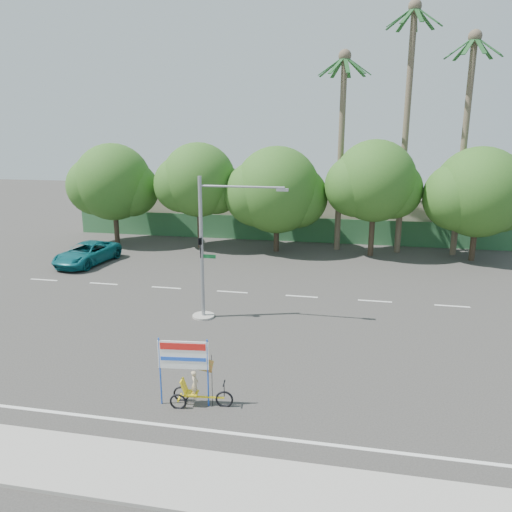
# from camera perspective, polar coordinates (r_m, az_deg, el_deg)

# --- Properties ---
(ground) EXTENTS (120.00, 120.00, 0.00)m
(ground) POSITION_cam_1_polar(r_m,az_deg,el_deg) (21.11, -2.62, -11.39)
(ground) COLOR #33302D
(ground) RESTS_ON ground
(sidewalk_near) EXTENTS (50.00, 2.40, 0.12)m
(sidewalk_near) POSITION_cam_1_polar(r_m,az_deg,el_deg) (15.00, -10.00, -23.52)
(sidewalk_near) COLOR gray
(sidewalk_near) RESTS_ON ground
(fence) EXTENTS (38.00, 0.08, 2.00)m
(fence) POSITION_cam_1_polar(r_m,az_deg,el_deg) (41.01, 4.47, 3.04)
(fence) COLOR #336B3D
(fence) RESTS_ON ground
(building_left) EXTENTS (12.00, 8.00, 4.00)m
(building_left) POSITION_cam_1_polar(r_m,az_deg,el_deg) (47.29, -7.02, 5.77)
(building_left) COLOR beige
(building_left) RESTS_ON ground
(building_right) EXTENTS (14.00, 8.00, 3.60)m
(building_right) POSITION_cam_1_polar(r_m,az_deg,el_deg) (45.15, 15.35, 4.67)
(building_right) COLOR beige
(building_right) RESTS_ON ground
(tree_far_left) EXTENTS (7.14, 6.00, 7.96)m
(tree_far_left) POSITION_cam_1_polar(r_m,az_deg,el_deg) (41.13, -16.05, 7.86)
(tree_far_left) COLOR #473828
(tree_far_left) RESTS_ON ground
(tree_left) EXTENTS (6.66, 5.60, 8.07)m
(tree_left) POSITION_cam_1_polar(r_m,az_deg,el_deg) (38.44, -6.63, 8.33)
(tree_left) COLOR #473828
(tree_left) RESTS_ON ground
(tree_center) EXTENTS (7.62, 6.40, 7.85)m
(tree_center) POSITION_cam_1_polar(r_m,az_deg,el_deg) (37.14, 2.31, 7.27)
(tree_center) COLOR #473828
(tree_center) RESTS_ON ground
(tree_right) EXTENTS (6.90, 5.80, 8.36)m
(tree_right) POSITION_cam_1_polar(r_m,az_deg,el_deg) (36.65, 13.32, 8.01)
(tree_right) COLOR #473828
(tree_right) RESTS_ON ground
(tree_far_right) EXTENTS (7.38, 6.20, 7.94)m
(tree_far_right) POSITION_cam_1_polar(r_m,az_deg,el_deg) (37.64, 24.02, 6.39)
(tree_far_right) COLOR #473828
(tree_far_right) RESTS_ON ground
(palm_tall) EXTENTS (3.73, 3.79, 17.45)m
(palm_tall) POSITION_cam_1_polar(r_m,az_deg,el_deg) (38.07, 16.93, 15.91)
(palm_tall) COLOR #70604C
(palm_tall) RESTS_ON ground
(palm_mid) EXTENTS (3.73, 3.79, 15.45)m
(palm_mid) POSITION_cam_1_polar(r_m,az_deg,el_deg) (38.62, 22.88, 13.79)
(palm_mid) COLOR #70604C
(palm_mid) RESTS_ON ground
(palm_short) EXTENTS (3.73, 3.79, 14.45)m
(palm_short) POSITION_cam_1_polar(r_m,az_deg,el_deg) (37.91, 9.77, 13.89)
(palm_short) COLOR #70604C
(palm_short) RESTS_ON ground
(traffic_signal) EXTENTS (4.72, 1.10, 7.00)m
(traffic_signal) POSITION_cam_1_polar(r_m,az_deg,el_deg) (24.24, -5.53, -0.57)
(traffic_signal) COLOR gray
(traffic_signal) RESTS_ON ground
(trike_billboard) EXTENTS (2.52, 0.69, 2.48)m
(trike_billboard) POSITION_cam_1_polar(r_m,az_deg,el_deg) (17.48, -7.42, -13.72)
(trike_billboard) COLOR black
(trike_billboard) RESTS_ON ground
(pickup_truck) EXTENTS (3.17, 5.60, 1.47)m
(pickup_truck) POSITION_cam_1_polar(r_m,az_deg,el_deg) (36.21, -18.76, 0.28)
(pickup_truck) COLOR #0E6068
(pickup_truck) RESTS_ON ground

